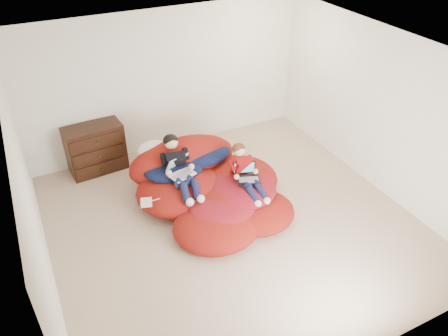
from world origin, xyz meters
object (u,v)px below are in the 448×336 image
older_boy (178,164)px  laptop_white (180,169)px  laptop_black (246,174)px  beanbag_pile (210,188)px  dresser (96,149)px  younger_boy (245,170)px

older_boy → laptop_white: size_ratio=2.25×
older_boy → laptop_black: size_ratio=2.67×
laptop_black → beanbag_pile: bearing=147.0°
laptop_black → dresser: bearing=132.8°
beanbag_pile → older_boy: 0.61m
older_boy → younger_boy: bearing=-29.7°
dresser → beanbag_pile: bearing=-50.8°
older_boy → younger_boy: 0.99m
dresser → older_boy: (0.94, -1.42, 0.25)m
dresser → laptop_black: 2.66m
dresser → laptop_black: size_ratio=2.42×
beanbag_pile → younger_boy: (0.46, -0.26, 0.35)m
younger_boy → laptop_white: bearing=153.4°
laptop_black → laptop_white: bearing=151.5°
younger_boy → laptop_white: size_ratio=1.88×
beanbag_pile → older_boy: older_boy is taller
older_boy → laptop_white: bearing=-90.0°
laptop_white → dresser: bearing=122.5°
dresser → laptop_white: (0.94, -1.48, 0.20)m
beanbag_pile → laptop_black: 0.63m
beanbag_pile → laptop_black: bearing=-33.0°
younger_boy → laptop_white: (-0.86, 0.43, 0.02)m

